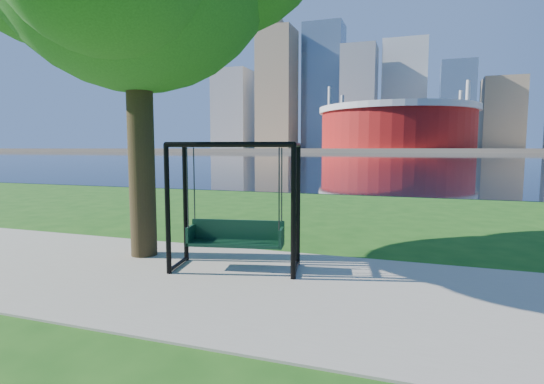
% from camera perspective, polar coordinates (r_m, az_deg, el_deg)
% --- Properties ---
extents(ground, '(900.00, 900.00, 0.00)m').
position_cam_1_polar(ground, '(6.78, -1.34, -11.20)').
color(ground, '#1E5114').
rests_on(ground, ground).
extents(path, '(120.00, 4.00, 0.03)m').
position_cam_1_polar(path, '(6.33, -2.96, -12.31)').
color(path, '#9E937F').
rests_on(path, ground).
extents(river, '(900.00, 180.00, 0.02)m').
position_cam_1_polar(river, '(108.11, 17.99, 4.54)').
color(river, black).
rests_on(river, ground).
extents(far_bank, '(900.00, 228.00, 2.00)m').
position_cam_1_polar(far_bank, '(312.08, 18.81, 5.38)').
color(far_bank, '#937F60').
rests_on(far_bank, ground).
extents(stadium, '(83.00, 83.00, 32.00)m').
position_cam_1_polar(stadium, '(241.69, 16.39, 8.54)').
color(stadium, maroon).
rests_on(stadium, far_bank).
extents(skyline, '(392.00, 66.00, 96.50)m').
position_cam_1_polar(skyline, '(327.29, 18.27, 11.53)').
color(skyline, gray).
rests_on(skyline, far_bank).
extents(swing, '(2.17, 1.25, 2.09)m').
position_cam_1_polar(swing, '(6.89, -4.93, -2.32)').
color(swing, black).
rests_on(swing, ground).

